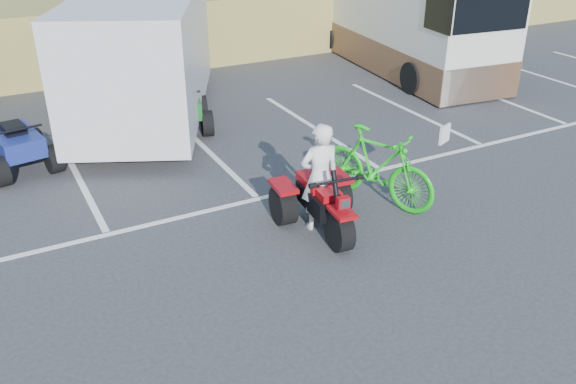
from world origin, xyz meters
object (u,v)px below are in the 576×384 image
red_trike_atv (322,231)px  quad_atv_blue (22,169)px  rider (320,177)px  green_dirt_bike (377,166)px  rv_motorhome (390,13)px  cargo_trailer (143,54)px  quad_atv_green (183,129)px

red_trike_atv → quad_atv_blue: 6.34m
red_trike_atv → quad_atv_blue: (-4.07, 4.87, 0.00)m
rider → green_dirt_bike: (1.34, 0.32, -0.22)m
rider → rv_motorhome: 11.07m
green_dirt_bike → cargo_trailer: size_ratio=0.33×
rider → quad_atv_blue: bearing=-43.3°
rider → green_dirt_bike: size_ratio=0.79×
quad_atv_green → red_trike_atv: bearing=-71.2°
rv_motorhome → quad_atv_blue: bearing=-156.9°
cargo_trailer → quad_atv_blue: 3.82m
green_dirt_bike → cargo_trailer: bearing=88.8°
rider → cargo_trailer: (-1.00, 6.30, 0.70)m
rider → quad_atv_green: rider is taller
red_trike_atv → rider: size_ratio=0.97×
red_trike_atv → quad_atv_green: red_trike_atv is taller
rv_motorhome → quad_atv_green: size_ratio=5.80×
red_trike_atv → green_dirt_bike: bearing=24.8°
cargo_trailer → quad_atv_blue: cargo_trailer is taller
green_dirt_bike → rider: bearing=170.7°
rider → rv_motorhome: size_ratio=0.19×
green_dirt_bike → quad_atv_blue: (-5.42, 4.41, -0.68)m
rv_motorhome → quad_atv_green: 8.49m
quad_atv_green → quad_atv_blue: bearing=-155.9°
rv_motorhome → quad_atv_green: rv_motorhome is taller
rider → rv_motorhome: bearing=-126.0°
cargo_trailer → rv_motorhome: size_ratio=0.71×
cargo_trailer → rv_motorhome: (8.37, 1.94, -0.12)m
cargo_trailer → red_trike_atv: bearing=-56.7°
cargo_trailer → rider: bearing=-56.4°
rider → cargo_trailer: size_ratio=0.26×
quad_atv_blue → rider: bearing=-59.2°
cargo_trailer → green_dirt_bike: bearing=-44.0°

